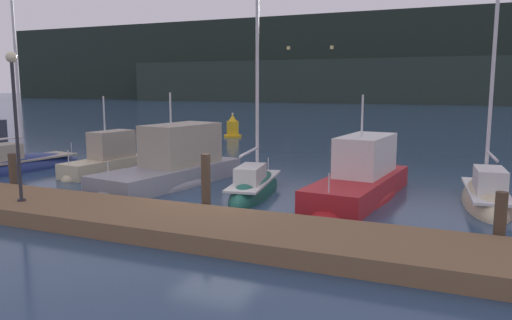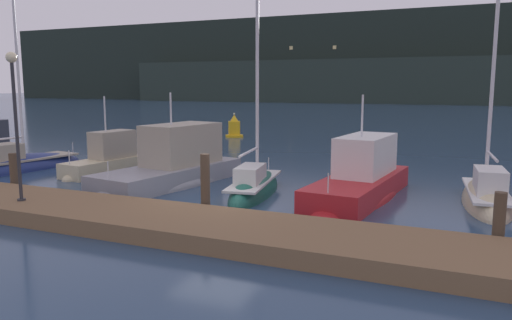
% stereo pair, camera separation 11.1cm
% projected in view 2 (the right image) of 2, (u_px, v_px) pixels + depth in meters
% --- Properties ---
extents(ground_plane, '(400.00, 400.00, 0.00)m').
position_uv_depth(ground_plane, '(217.00, 211.00, 15.54)').
color(ground_plane, navy).
extents(dock, '(38.93, 2.80, 0.45)m').
position_uv_depth(dock, '(175.00, 223.00, 13.36)').
color(dock, brown).
rests_on(dock, ground).
extents(mooring_pile_1, '(0.28, 0.28, 1.49)m').
position_uv_depth(mooring_pile_1, '(14.00, 174.00, 17.89)').
color(mooring_pile_1, '#4C3D2D').
rests_on(mooring_pile_1, ground).
extents(mooring_pile_2, '(0.28, 0.28, 1.90)m').
position_uv_depth(mooring_pile_2, '(205.00, 186.00, 14.75)').
color(mooring_pile_2, '#4C3D2D').
rests_on(mooring_pile_2, ground).
extents(mooring_pile_3, '(0.28, 0.28, 1.43)m').
position_uv_depth(mooring_pile_3, '(499.00, 222.00, 11.67)').
color(mooring_pile_3, '#4C3D2D').
rests_on(mooring_pile_3, ground).
extents(sailboat_berth_2, '(2.90, 7.43, 11.68)m').
position_uv_depth(sailboat_berth_2, '(12.00, 168.00, 22.78)').
color(sailboat_berth_2, navy).
rests_on(sailboat_berth_2, ground).
extents(motorboat_berth_3, '(2.02, 4.71, 3.99)m').
position_uv_depth(motorboat_berth_3, '(107.00, 166.00, 22.22)').
color(motorboat_berth_3, beige).
rests_on(motorboat_berth_3, ground).
extents(motorboat_berth_4, '(3.62, 7.68, 4.29)m').
position_uv_depth(motorboat_berth_4, '(172.00, 174.00, 19.91)').
color(motorboat_berth_4, gray).
rests_on(motorboat_berth_4, ground).
extents(sailboat_berth_5, '(2.20, 5.31, 7.78)m').
position_uv_depth(sailboat_berth_5, '(254.00, 191.00, 18.01)').
color(sailboat_berth_5, '#195647').
rests_on(sailboat_berth_5, ground).
extents(motorboat_berth_6, '(2.81, 7.30, 4.11)m').
position_uv_depth(motorboat_berth_6, '(360.00, 186.00, 17.45)').
color(motorboat_berth_6, red).
rests_on(motorboat_berth_6, ground).
extents(sailboat_berth_7, '(1.89, 5.25, 8.70)m').
position_uv_depth(sailboat_berth_7, '(486.00, 202.00, 16.29)').
color(sailboat_berth_7, beige).
rests_on(sailboat_berth_7, ground).
extents(channel_buoy, '(1.35, 1.35, 1.83)m').
position_uv_depth(channel_buoy, '(234.00, 128.00, 37.73)').
color(channel_buoy, gold).
rests_on(channel_buoy, ground).
extents(dock_lamppost, '(0.32, 0.32, 4.40)m').
position_uv_depth(dock_lamppost, '(15.00, 103.00, 14.59)').
color(dock_lamppost, '#2D2D33').
rests_on(dock_lamppost, dock).
extents(hillside_backdrop, '(240.00, 23.00, 19.99)m').
position_uv_depth(hillside_backdrop, '(443.00, 61.00, 110.12)').
color(hillside_backdrop, '#1E2823').
rests_on(hillside_backdrop, ground).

